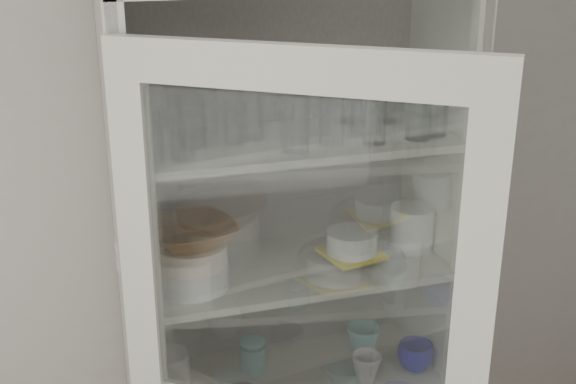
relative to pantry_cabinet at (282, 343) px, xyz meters
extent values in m
cube|color=#B6B5B3|center=(-0.20, 0.16, 0.36)|extent=(3.60, 0.02, 2.60)
cube|color=#B8B8A8|center=(-0.48, -0.06, 0.11)|extent=(0.03, 0.45, 2.10)
cube|color=#B8B8A8|center=(0.48, -0.06, 0.11)|extent=(0.03, 0.45, 2.10)
cube|color=slate|center=(0.00, 0.15, 0.11)|extent=(1.00, 0.03, 2.10)
cube|color=beige|center=(0.00, -0.08, -0.09)|extent=(0.94, 0.42, 0.02)
cube|color=beige|center=(0.00, -0.08, 0.31)|extent=(0.94, 0.42, 0.02)
cube|color=beige|center=(0.00, -0.08, 0.71)|extent=(0.94, 0.42, 0.02)
cube|color=#B8B8A8|center=(-0.14, -0.56, 1.01)|extent=(0.74, 0.57, 0.10)
cube|color=#B8B8A8|center=(-0.46, -0.31, 0.56)|extent=(0.10, 0.09, 0.80)
cube|color=#B8B8A8|center=(0.18, -0.80, 0.56)|extent=(0.10, 0.09, 0.80)
cube|color=silver|center=(-0.14, -0.56, 0.56)|extent=(0.59, 0.44, 0.78)
cylinder|color=silver|center=(-0.41, -0.22, 0.79)|extent=(0.09, 0.09, 0.14)
cylinder|color=silver|center=(-0.32, -0.19, 0.78)|extent=(0.08, 0.08, 0.13)
cylinder|color=silver|center=(-0.03, -0.21, 0.80)|extent=(0.09, 0.09, 0.15)
cylinder|color=silver|center=(0.09, -0.17, 0.79)|extent=(0.09, 0.09, 0.14)
cylinder|color=silver|center=(0.21, -0.20, 0.79)|extent=(0.09, 0.09, 0.14)
cylinder|color=silver|center=(0.41, -0.17, 0.80)|extent=(0.10, 0.10, 0.15)
cylinder|color=silver|center=(0.35, -0.19, 0.79)|extent=(0.08, 0.08, 0.15)
cylinder|color=silver|center=(-0.28, -0.08, 0.80)|extent=(0.08, 0.08, 0.15)
cylinder|color=silver|center=(-0.10, -0.04, 0.79)|extent=(0.08, 0.08, 0.15)
cylinder|color=silver|center=(0.00, -0.07, 0.79)|extent=(0.07, 0.07, 0.15)
cylinder|color=silver|center=(-0.16, -0.08, 0.78)|extent=(0.08, 0.08, 0.13)
cylinder|color=silver|center=(0.22, -0.09, 0.80)|extent=(0.09, 0.09, 0.15)
cylinder|color=silver|center=(-0.31, -0.13, 0.36)|extent=(0.21, 0.21, 0.07)
cylinder|color=silver|center=(-0.41, 0.05, 0.37)|extent=(0.19, 0.19, 0.10)
cylinder|color=#F5E5CE|center=(-0.31, -0.13, 0.42)|extent=(0.24, 0.24, 0.06)
imported|color=brown|center=(-0.31, -0.13, 0.48)|extent=(0.29, 0.29, 0.06)
cylinder|color=silver|center=(0.19, -0.11, 0.33)|extent=(0.38, 0.38, 0.02)
cube|color=yellow|center=(0.19, -0.11, 0.35)|extent=(0.19, 0.19, 0.01)
cylinder|color=silver|center=(0.19, -0.11, 0.38)|extent=(0.19, 0.19, 0.07)
cylinder|color=silver|center=(0.41, -0.07, 0.39)|extent=(0.14, 0.14, 0.14)
imported|color=#08149F|center=(0.41, -0.16, -0.03)|extent=(0.15, 0.15, 0.09)
imported|color=teal|center=(0.28, -0.03, -0.03)|extent=(0.14, 0.14, 0.11)
imported|color=silver|center=(0.23, -0.16, -0.03)|extent=(0.12, 0.12, 0.09)
cylinder|color=teal|center=(-0.10, 0.00, -0.04)|extent=(0.09, 0.09, 0.09)
ellipsoid|color=teal|center=(-0.10, 0.00, 0.02)|extent=(0.09, 0.09, 0.02)
cylinder|color=silver|center=(-0.38, -0.05, -0.01)|extent=(0.15, 0.15, 0.14)
camera|label=1|loc=(-0.60, -1.98, 1.27)|focal=45.00mm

